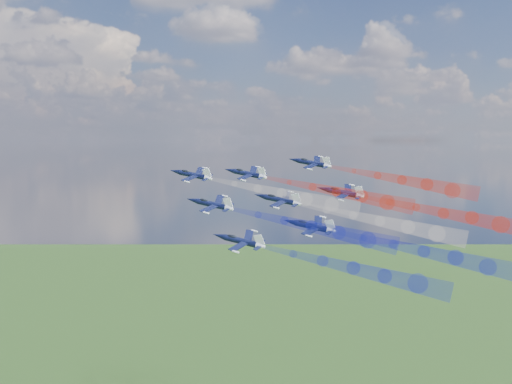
{
  "coord_description": "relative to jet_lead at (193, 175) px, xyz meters",
  "views": [
    {
      "loc": [
        -38.59,
        -150.53,
        171.82
      ],
      "look_at": [
        -4.73,
        -7.46,
        159.27
      ],
      "focal_mm": 42.25,
      "sensor_mm": 36.0,
      "label": 1
    }
  ],
  "objects": [
    {
      "name": "trail_rear_left",
      "position": [
        42.46,
        -41.84,
        -14.11
      ],
      "size": [
        33.31,
        26.19,
        11.37
      ],
      "primitive_type": null,
      "rotation": [
        0.17,
        -0.33,
        0.9
      ],
      "color": "#171FC3"
    },
    {
      "name": "jet_inner_right",
      "position": [
        14.55,
        1.03,
        0.07
      ],
      "size": [
        16.15,
        15.7,
        8.33
      ],
      "primitive_type": null,
      "rotation": [
        0.17,
        -0.33,
        0.9
      ],
      "color": "black"
    },
    {
      "name": "jet_outer_left",
      "position": [
        6.35,
        -29.75,
        -12.51
      ],
      "size": [
        16.15,
        15.7,
        8.33
      ],
      "primitive_type": null,
      "rotation": [
        0.17,
        -0.33,
        0.9
      ],
      "color": "black"
    },
    {
      "name": "jet_lead",
      "position": [
        0.0,
        0.0,
        0.0
      ],
      "size": [
        16.15,
        15.7,
        8.33
      ],
      "primitive_type": null,
      "rotation": [
        0.17,
        -0.33,
        0.9
      ],
      "color": "black"
    },
    {
      "name": "trail_rear_right",
      "position": [
        55.27,
        -27.55,
        -8.09
      ],
      "size": [
        33.31,
        26.19,
        11.37
      ],
      "primitive_type": null,
      "rotation": [
        0.17,
        -0.33,
        0.9
      ],
      "color": "red"
    },
    {
      "name": "jet_outer_right",
      "position": [
        32.68,
        2.02,
        2.68
      ],
      "size": [
        16.15,
        15.7,
        8.33
      ],
      "primitive_type": null,
      "rotation": [
        0.17,
        -0.33,
        0.9
      ],
      "color": "black"
    },
    {
      "name": "jet_center_third",
      "position": [
        19.16,
        -14.3,
        -5.47
      ],
      "size": [
        16.15,
        15.7,
        8.33
      ],
      "primitive_type": null,
      "rotation": [
        0.17,
        -0.33,
        0.9
      ],
      "color": "black"
    },
    {
      "name": "trail_inner_left",
      "position": [
        22.26,
        -28.92,
        -10.07
      ],
      "size": [
        33.31,
        26.19,
        11.37
      ],
      "primitive_type": null,
      "rotation": [
        0.17,
        -0.33,
        0.9
      ],
      "color": "#171FC3"
    },
    {
      "name": "trail_outer_right",
      "position": [
        52.43,
        -11.94,
        -1.29
      ],
      "size": [
        33.31,
        26.19,
        11.37
      ],
      "primitive_type": null,
      "rotation": [
        0.17,
        -0.33,
        0.9
      ],
      "color": "red"
    },
    {
      "name": "jet_rear_right",
      "position": [
        35.52,
        -13.59,
        -4.12
      ],
      "size": [
        16.15,
        15.7,
        8.33
      ],
      "primitive_type": null,
      "rotation": [
        0.17,
        -0.33,
        0.9
      ],
      "color": "black"
    },
    {
      "name": "jet_inner_left",
      "position": [
        2.52,
        -14.96,
        -6.1
      ],
      "size": [
        16.15,
        15.7,
        8.33
      ],
      "primitive_type": null,
      "rotation": [
        0.17,
        -0.33,
        0.9
      ],
      "color": "black"
    },
    {
      "name": "jet_rear_left",
      "position": [
        22.71,
        -27.89,
        -10.14
      ],
      "size": [
        16.15,
        15.7,
        8.33
      ],
      "primitive_type": null,
      "rotation": [
        0.17,
        -0.33,
        0.9
      ],
      "color": "black"
    },
    {
      "name": "trail_lead",
      "position": [
        19.75,
        -13.96,
        -3.97
      ],
      "size": [
        33.31,
        26.19,
        11.37
      ],
      "primitive_type": null,
      "rotation": [
        0.17,
        -0.33,
        0.9
      ],
      "color": "white"
    },
    {
      "name": "trail_outer_left",
      "position": [
        26.09,
        -43.71,
        -16.48
      ],
      "size": [
        33.31,
        26.19,
        11.37
      ],
      "primitive_type": null,
      "rotation": [
        0.17,
        -0.33,
        0.9
      ],
      "color": "#171FC3"
    },
    {
      "name": "trail_center_third",
      "position": [
        38.91,
        -28.25,
        -9.45
      ],
      "size": [
        33.31,
        26.19,
        11.37
      ],
      "primitive_type": null,
      "rotation": [
        0.17,
        -0.33,
        0.9
      ],
      "color": "white"
    },
    {
      "name": "trail_inner_right",
      "position": [
        34.29,
        -12.93,
        -3.9
      ],
      "size": [
        33.31,
        26.19,
        11.37
      ],
      "primitive_type": null,
      "rotation": [
        0.17,
        -0.33,
        0.9
      ],
      "color": "red"
    }
  ]
}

